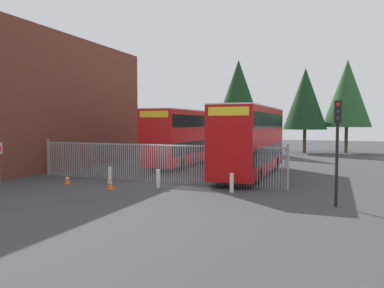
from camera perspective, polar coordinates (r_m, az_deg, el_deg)
name	(u,v)px	position (r m, az deg, el deg)	size (l,w,h in m)	color
ground_plane	(211,167)	(28.91, 2.87, -3.55)	(100.00, 100.00, 0.00)	#3D3D42
depot_building_brick	(28,103)	(30.91, -23.69, 5.78)	(7.01, 20.76, 9.86)	brown
palisade_fence	(153,161)	(21.77, -6.02, -2.66)	(15.41, 0.14, 2.35)	gray
double_decker_bus_near_gate	(251,138)	(24.17, 8.98, 0.86)	(2.54, 10.81, 4.42)	#B70C0C
double_decker_bus_behind_fence_left	(184,135)	(30.13, -1.17, 1.36)	(2.54, 10.81, 4.42)	red
bollard_near_left	(110,175)	(21.63, -12.43, -4.64)	(0.20, 0.20, 0.95)	silver
bollard_center_front	(158,179)	(19.79, -5.17, -5.30)	(0.20, 0.20, 0.95)	silver
bollard_near_right	(232,183)	(18.49, 6.07, -5.91)	(0.20, 0.20, 0.95)	silver
traffic_cone_by_gate	(67,179)	(22.04, -18.48, -5.07)	(0.34, 0.34, 0.59)	orange
traffic_cone_mid_forecourt	(110,184)	(19.75, -12.34, -5.92)	(0.34, 0.34, 0.59)	orange
traffic_light_kerbside	(337,133)	(16.10, 21.30, 1.51)	(0.28, 0.33, 4.30)	black
tree_tall_back	(347,93)	(46.26, 22.60, 7.13)	(5.33, 5.33, 10.57)	#4C3823
tree_short_side	(305,99)	(44.58, 16.89, 6.61)	(4.86, 4.86, 9.63)	#4C3823
tree_mid_row	(238,94)	(42.92, 7.08, 7.55)	(5.39, 5.39, 10.52)	#4C3823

